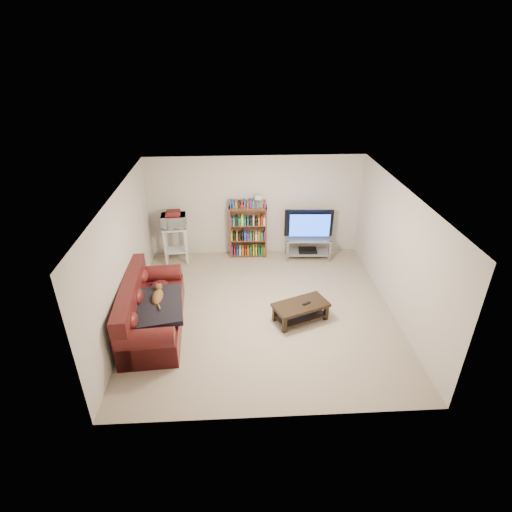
{
  "coord_description": "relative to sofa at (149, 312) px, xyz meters",
  "views": [
    {
      "loc": [
        -0.47,
        -6.32,
        4.64
      ],
      "look_at": [
        -0.1,
        0.4,
        1.0
      ],
      "focal_mm": 28.0,
      "sensor_mm": 36.0,
      "label": 1
    }
  ],
  "objects": [
    {
      "name": "game_boxes",
      "position": [
        0.2,
        2.49,
        0.88
      ],
      "size": [
        0.34,
        0.31,
        0.05
      ],
      "primitive_type": "cube",
      "rotation": [
        0.0,
        0.0,
        0.07
      ],
      "color": "maroon",
      "rests_on": "microwave"
    },
    {
      "name": "wall_left",
      "position": [
        -0.42,
        0.39,
        0.87
      ],
      "size": [
        0.0,
        5.0,
        5.0
      ],
      "primitive_type": "plane",
      "rotation": [
        1.57,
        0.0,
        1.57
      ],
      "color": "beige",
      "rests_on": "ground"
    },
    {
      "name": "television",
      "position": [
        3.32,
        2.51,
        0.53
      ],
      "size": [
        1.15,
        0.21,
        0.66
      ],
      "primitive_type": "imported",
      "rotation": [
        0.0,
        0.0,
        3.09
      ],
      "color": "black",
      "rests_on": "tv_stand"
    },
    {
      "name": "coffee_table",
      "position": [
        2.78,
        0.07,
        -0.08
      ],
      "size": [
        1.12,
        0.85,
        0.37
      ],
      "rotation": [
        0.0,
        0.0,
        0.38
      ],
      "color": "black",
      "rests_on": "floor"
    },
    {
      "name": "wall_back",
      "position": [
        2.08,
        2.89,
        0.87
      ],
      "size": [
        5.0,
        0.0,
        5.0
      ],
      "primitive_type": "plane",
      "rotation": [
        1.57,
        0.0,
        0.0
      ],
      "color": "beige",
      "rests_on": "ground"
    },
    {
      "name": "dvd_player",
      "position": [
        3.32,
        2.51,
        -0.14
      ],
      "size": [
        0.44,
        0.32,
        0.06
      ],
      "primitive_type": "cube",
      "rotation": [
        0.0,
        0.0,
        -0.05
      ],
      "color": "black",
      "rests_on": "tv_stand"
    },
    {
      "name": "wall_right",
      "position": [
        4.58,
        0.39,
        0.87
      ],
      "size": [
        0.0,
        5.0,
        5.0
      ],
      "primitive_type": "plane",
      "rotation": [
        1.57,
        0.0,
        -1.57
      ],
      "color": "beige",
      "rests_on": "ground"
    },
    {
      "name": "tv_stand",
      "position": [
        3.32,
        2.51,
        0.02
      ],
      "size": [
        1.08,
        0.53,
        0.53
      ],
      "rotation": [
        0.0,
        0.0,
        -0.05
      ],
      "color": "#999EA3",
      "rests_on": "floor"
    },
    {
      "name": "cat",
      "position": [
        0.18,
        0.06,
        0.28
      ],
      "size": [
        0.28,
        0.63,
        0.18
      ],
      "primitive_type": null,
      "rotation": [
        0.0,
        0.0,
        0.06
      ],
      "color": "brown",
      "rests_on": "sofa"
    },
    {
      "name": "microwave",
      "position": [
        0.2,
        2.49,
        0.71
      ],
      "size": [
        0.57,
        0.41,
        0.3
      ],
      "primitive_type": "imported",
      "rotation": [
        0.0,
        0.0,
        0.07
      ],
      "color": "silver",
      "rests_on": "microwave_stand"
    },
    {
      "name": "ceiling",
      "position": [
        2.08,
        0.39,
        2.07
      ],
      "size": [
        5.0,
        5.0,
        0.0
      ],
      "primitive_type": "plane",
      "rotation": [
        3.14,
        0.0,
        0.0
      ],
      "color": "white",
      "rests_on": "ground"
    },
    {
      "name": "remote",
      "position": [
        2.88,
        0.06,
        0.04
      ],
      "size": [
        0.17,
        0.12,
        0.02
      ],
      "primitive_type": "cube",
      "rotation": [
        0.0,
        0.0,
        0.53
      ],
      "color": "black",
      "rests_on": "coffee_table"
    },
    {
      "name": "wall_front",
      "position": [
        2.08,
        -2.11,
        0.87
      ],
      "size": [
        5.0,
        0.0,
        5.0
      ],
      "primitive_type": "plane",
      "rotation": [
        -1.57,
        0.0,
        0.0
      ],
      "color": "beige",
      "rests_on": "ground"
    },
    {
      "name": "bookshelf",
      "position": [
        1.9,
        2.69,
        0.32
      ],
      "size": [
        0.89,
        0.31,
        1.28
      ],
      "rotation": [
        0.0,
        0.0,
        -0.04
      ],
      "color": "#52301C",
      "rests_on": "floor"
    },
    {
      "name": "shelf_clutter",
      "position": [
        2.0,
        2.7,
        1.05
      ],
      "size": [
        0.65,
        0.21,
        0.28
      ],
      "rotation": [
        0.0,
        0.0,
        -0.04
      ],
      "color": "silver",
      "rests_on": "bookshelf"
    },
    {
      "name": "floor",
      "position": [
        2.08,
        0.39,
        -0.33
      ],
      "size": [
        5.0,
        5.0,
        0.0
      ],
      "primitive_type": "plane",
      "color": "tan",
      "rests_on": "ground"
    },
    {
      "name": "blanket",
      "position": [
        0.2,
        -0.14,
        0.22
      ],
      "size": [
        1.02,
        1.24,
        0.19
      ],
      "primitive_type": "cube",
      "rotation": [
        0.05,
        -0.04,
        0.14
      ],
      "color": "black",
      "rests_on": "sofa"
    },
    {
      "name": "microwave_stand",
      "position": [
        0.2,
        2.49,
        0.24
      ],
      "size": [
        0.58,
        0.44,
        0.89
      ],
      "rotation": [
        0.0,
        0.0,
        0.07
      ],
      "color": "silver",
      "rests_on": "floor"
    },
    {
      "name": "sofa",
      "position": [
        0.0,
        0.0,
        0.0
      ],
      "size": [
        1.11,
        2.3,
        0.96
      ],
      "rotation": [
        0.0,
        0.0,
        0.06
      ],
      "color": "#4F1514",
      "rests_on": "floor"
    }
  ]
}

